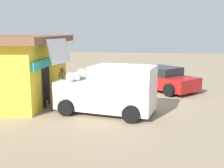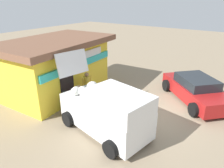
% 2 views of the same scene
% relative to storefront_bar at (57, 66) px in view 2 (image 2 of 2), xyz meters
% --- Properties ---
extents(ground_plane, '(60.00, 60.00, 0.00)m').
position_rel_storefront_bar_xyz_m(ground_plane, '(0.92, -5.69, -1.61)').
color(ground_plane, gray).
extents(storefront_bar, '(6.63, 4.39, 3.10)m').
position_rel_storefront_bar_xyz_m(storefront_bar, '(0.00, 0.00, 0.00)').
color(storefront_bar, yellow).
rests_on(storefront_bar, ground_plane).
extents(delivery_van, '(2.67, 4.45, 3.00)m').
position_rel_storefront_bar_xyz_m(delivery_van, '(-1.58, -4.62, -0.63)').
color(delivery_van, white).
rests_on(delivery_van, ground_plane).
extents(parked_sedan, '(4.26, 4.35, 1.34)m').
position_rel_storefront_bar_xyz_m(parked_sedan, '(3.42, -6.82, -0.97)').
color(parked_sedan, maroon).
rests_on(parked_sedan, ground_plane).
extents(vendor_standing, '(0.55, 0.43, 1.62)m').
position_rel_storefront_bar_xyz_m(vendor_standing, '(0.06, -2.13, -0.67)').
color(vendor_standing, '#4C4C51').
rests_on(vendor_standing, ground_plane).
extents(customer_bending, '(0.64, 0.76, 1.40)m').
position_rel_storefront_bar_xyz_m(customer_bending, '(-1.15, -2.32, -0.75)').
color(customer_bending, navy).
rests_on(customer_bending, ground_plane).
extents(unloaded_banana_pile, '(0.74, 0.91, 0.38)m').
position_rel_storefront_bar_xyz_m(unloaded_banana_pile, '(-0.96, -1.42, -1.43)').
color(unloaded_banana_pile, silver).
rests_on(unloaded_banana_pile, ground_plane).
extents(paint_bucket, '(0.31, 0.31, 0.36)m').
position_rel_storefront_bar_xyz_m(paint_bucket, '(2.29, -2.41, -1.43)').
color(paint_bucket, '#BF3F33').
rests_on(paint_bucket, ground_plane).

